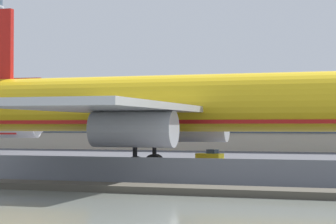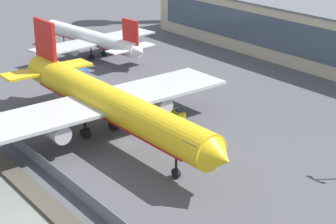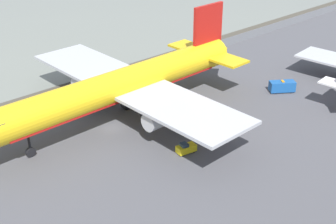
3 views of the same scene
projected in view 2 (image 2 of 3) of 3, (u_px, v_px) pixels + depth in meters
ground_plane at (126, 143)px, 97.59m from camera, size 500.00×500.00×0.00m
shoreline_seawall at (15, 175)px, 85.90m from camera, size 320.00×3.00×0.50m
perimeter_fence at (41, 162)px, 88.14m from camera, size 280.00×0.10×2.21m
cargo_jet_yellow at (107, 103)px, 97.01m from camera, size 58.82×50.05×17.56m
passenger_jet_white_red at (92, 39)px, 147.76m from camera, size 41.81×36.13×12.27m
baggage_tug at (179, 113)px, 108.43m from camera, size 3.45×2.19×1.80m
ops_van at (82, 75)px, 129.37m from camera, size 5.47×4.69×2.48m
terminal_building at (304, 31)px, 146.12m from camera, size 98.29×21.28×14.10m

